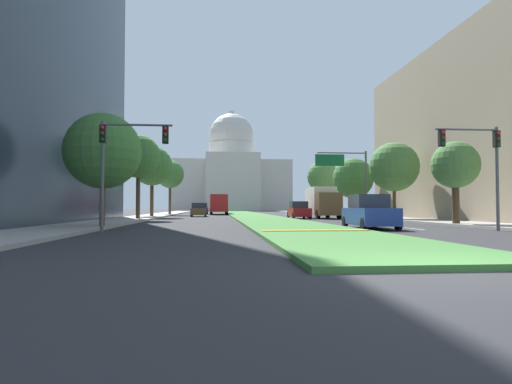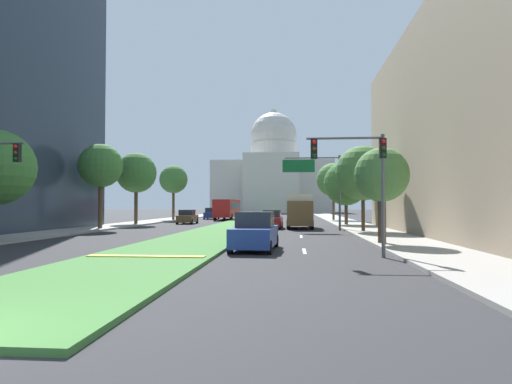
% 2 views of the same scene
% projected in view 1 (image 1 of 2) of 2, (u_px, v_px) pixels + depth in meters
% --- Properties ---
extents(ground_plane, '(268.02, 268.02, 0.00)m').
position_uv_depth(ground_plane, '(244.00, 214.00, 68.57)').
color(ground_plane, '#2B2B2D').
extents(grass_median, '(5.29, 109.64, 0.14)m').
position_uv_depth(grass_median, '(247.00, 214.00, 62.51)').
color(grass_median, '#427A38').
rests_on(grass_median, ground_plane).
extents(median_curb_nose, '(4.76, 0.50, 0.04)m').
position_uv_depth(median_curb_nose, '(316.00, 230.00, 18.95)').
color(median_curb_nose, gold).
rests_on(median_curb_nose, grass_median).
extents(lane_dashes_right, '(0.16, 62.56, 0.01)m').
position_uv_depth(lane_dashes_right, '(305.00, 216.00, 52.69)').
color(lane_dashes_right, silver).
rests_on(lane_dashes_right, ground_plane).
extents(sidewalk_left, '(4.00, 109.64, 0.15)m').
position_uv_depth(sidewalk_left, '(156.00, 215.00, 55.34)').
color(sidewalk_left, '#9E9991').
rests_on(sidewalk_left, ground_plane).
extents(sidewalk_right, '(4.00, 109.64, 0.15)m').
position_uv_depth(sidewalk_right, '(341.00, 215.00, 57.55)').
color(sidewalk_right, '#9E9991').
rests_on(sidewalk_right, ground_plane).
extents(capitol_building, '(33.16, 27.91, 29.99)m').
position_uv_depth(capitol_building, '(231.00, 176.00, 128.72)').
color(capitol_building, beige).
rests_on(capitol_building, ground_plane).
extents(traffic_light_near_left, '(3.34, 0.35, 5.20)m').
position_uv_depth(traffic_light_near_left, '(121.00, 151.00, 20.15)').
color(traffic_light_near_left, '#515456').
rests_on(traffic_light_near_left, ground_plane).
extents(traffic_light_near_right, '(3.34, 0.35, 5.20)m').
position_uv_depth(traffic_light_near_right, '(481.00, 155.00, 21.51)').
color(traffic_light_near_right, '#515456').
rests_on(traffic_light_near_right, ground_plane).
extents(overhead_guide_sign, '(5.03, 0.20, 6.50)m').
position_uv_depth(overhead_guide_sign, '(348.00, 171.00, 40.94)').
color(overhead_guide_sign, '#515456').
rests_on(overhead_guide_sign, ground_plane).
extents(street_tree_left_near, '(4.22, 4.22, 6.42)m').
position_uv_depth(street_tree_left_near, '(103.00, 151.00, 24.00)').
color(street_tree_left_near, '#4C3823').
rests_on(street_tree_left_near, ground_plane).
extents(street_tree_right_near, '(2.96, 2.96, 5.33)m').
position_uv_depth(street_tree_right_near, '(455.00, 166.00, 27.22)').
color(street_tree_right_near, '#4C3823').
rests_on(street_tree_right_near, ground_plane).
extents(street_tree_left_mid, '(3.90, 3.90, 7.68)m').
position_uv_depth(street_tree_left_mid, '(138.00, 157.00, 38.75)').
color(street_tree_left_mid, '#4C3823').
rests_on(street_tree_left_mid, ground_plane).
extents(street_tree_right_mid, '(4.38, 4.38, 6.92)m').
position_uv_depth(street_tree_right_mid, '(394.00, 167.00, 38.34)').
color(street_tree_right_mid, '#4C3823').
rests_on(street_tree_right_mid, ground_plane).
extents(street_tree_left_far, '(4.45, 4.45, 7.98)m').
position_uv_depth(street_tree_left_far, '(152.00, 166.00, 48.04)').
color(street_tree_left_far, '#4C3823').
rests_on(street_tree_left_far, ground_plane).
extents(street_tree_right_far, '(4.68, 4.68, 6.82)m').
position_uv_depth(street_tree_right_far, '(353.00, 178.00, 49.89)').
color(street_tree_right_far, '#4C3823').
rests_on(street_tree_right_far, ground_plane).
extents(street_tree_left_distant, '(3.93, 3.93, 7.75)m').
position_uv_depth(street_tree_left_distant, '(170.00, 174.00, 61.01)').
color(street_tree_left_distant, '#4C3823').
rests_on(street_tree_left_distant, ground_plane).
extents(street_tree_right_distant, '(4.61, 4.61, 7.95)m').
position_uv_depth(street_tree_right_distant, '(323.00, 177.00, 63.77)').
color(street_tree_right_distant, '#4C3823').
rests_on(street_tree_right_distant, ground_plane).
extents(sedan_lead_stopped, '(2.16, 4.70, 1.87)m').
position_uv_depth(sedan_lead_stopped, '(369.00, 213.00, 23.65)').
color(sedan_lead_stopped, navy).
rests_on(sedan_lead_stopped, ground_plane).
extents(sedan_midblock, '(1.96, 4.35, 1.73)m').
position_uv_depth(sedan_midblock, '(299.00, 211.00, 43.09)').
color(sedan_midblock, maroon).
rests_on(sedan_midblock, ground_plane).
extents(sedan_distant, '(1.95, 4.18, 1.64)m').
position_uv_depth(sedan_distant, '(199.00, 210.00, 51.39)').
color(sedan_distant, brown).
rests_on(sedan_distant, ground_plane).
extents(sedan_far_horizon, '(2.18, 4.78, 1.76)m').
position_uv_depth(sedan_far_horizon, '(201.00, 209.00, 67.68)').
color(sedan_far_horizon, navy).
rests_on(sedan_far_horizon, ground_plane).
extents(box_truck_delivery, '(2.40, 6.40, 3.20)m').
position_uv_depth(box_truck_delivery, '(322.00, 202.00, 44.07)').
color(box_truck_delivery, brown).
rests_on(box_truck_delivery, ground_plane).
extents(city_bus, '(2.62, 11.00, 2.95)m').
position_uv_depth(city_bus, '(219.00, 203.00, 65.98)').
color(city_bus, '#B21E1E').
rests_on(city_bus, ground_plane).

